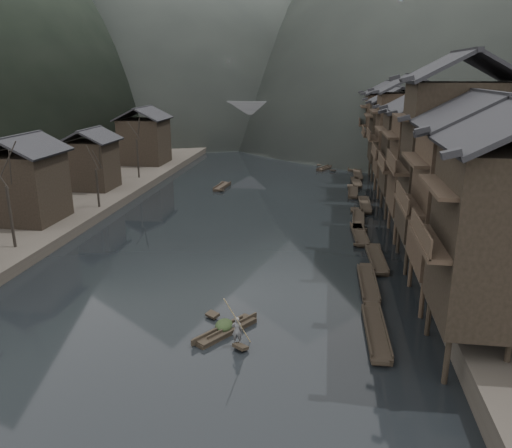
# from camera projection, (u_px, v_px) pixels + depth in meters

# --- Properties ---
(water) EXTENTS (300.00, 300.00, 0.00)m
(water) POSITION_uv_depth(u_px,v_px,m) (213.00, 283.00, 36.62)
(water) COLOR black
(water) RESTS_ON ground
(left_bank) EXTENTS (40.00, 200.00, 1.20)m
(left_bank) POSITION_uv_depth(u_px,v_px,m) (54.00, 165.00, 79.10)
(left_bank) COLOR #2D2823
(left_bank) RESTS_ON ground
(stilt_houses) EXTENTS (9.00, 67.60, 16.54)m
(stilt_houses) POSITION_uv_depth(u_px,v_px,m) (424.00, 135.00, 49.30)
(stilt_houses) COLOR black
(stilt_houses) RESTS_ON ground
(left_houses) EXTENTS (8.10, 53.20, 8.73)m
(left_houses) POSITION_uv_depth(u_px,v_px,m) (76.00, 155.00, 56.81)
(left_houses) COLOR black
(left_houses) RESTS_ON left_bank
(bare_trees) EXTENTS (3.76, 44.24, 7.53)m
(bare_trees) POSITION_uv_depth(u_px,v_px,m) (53.00, 165.00, 45.74)
(bare_trees) COLOR black
(bare_trees) RESTS_ON left_bank
(moored_sampans) EXTENTS (2.69, 67.64, 0.47)m
(moored_sampans) POSITION_uv_depth(u_px,v_px,m) (359.00, 204.00, 57.43)
(moored_sampans) COLOR black
(moored_sampans) RESTS_ON water
(midriver_boats) EXTENTS (16.97, 43.64, 0.45)m
(midriver_boats) POSITION_uv_depth(u_px,v_px,m) (273.00, 158.00, 87.65)
(midriver_boats) COLOR black
(midriver_boats) RESTS_ON water
(stone_bridge) EXTENTS (40.00, 6.00, 9.00)m
(stone_bridge) POSITION_uv_depth(u_px,v_px,m) (291.00, 120.00, 103.23)
(stone_bridge) COLOR #4C4C4F
(stone_bridge) RESTS_ON ground
(hero_sampan) EXTENTS (3.39, 4.41, 0.43)m
(hero_sampan) POSITION_uv_depth(u_px,v_px,m) (226.00, 330.00, 29.53)
(hero_sampan) COLOR black
(hero_sampan) RESTS_ON water
(cargo_heap) EXTENTS (1.06, 1.38, 0.63)m
(cargo_heap) POSITION_uv_depth(u_px,v_px,m) (224.00, 320.00, 29.55)
(cargo_heap) COLOR black
(cargo_heap) RESTS_ON hero_sampan
(boatman) EXTENTS (0.61, 0.42, 1.63)m
(boatman) POSITION_uv_depth(u_px,v_px,m) (237.00, 326.00, 27.78)
(boatman) COLOR #545457
(boatman) RESTS_ON hero_sampan
(bamboo_pole) EXTENTS (1.50, 1.89, 4.10)m
(bamboo_pole) POSITION_uv_depth(u_px,v_px,m) (240.00, 279.00, 26.91)
(bamboo_pole) COLOR #8C7A51
(bamboo_pole) RESTS_ON boatman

